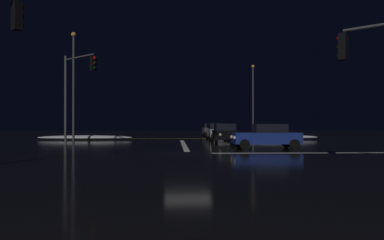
# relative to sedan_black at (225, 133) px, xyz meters

# --- Properties ---
(ground) EXTENTS (120.00, 120.00, 0.10)m
(ground) POSITION_rel_sedan_black_xyz_m (-3.49, -11.36, -0.85)
(ground) COLOR black
(stop_line_north) EXTENTS (0.35, 14.60, 0.01)m
(stop_line_north) POSITION_rel_sedan_black_xyz_m (-3.49, -2.85, -0.80)
(stop_line_north) COLOR white
(stop_line_north) RESTS_ON ground
(centre_line_ns) EXTENTS (22.00, 0.15, 0.01)m
(centre_line_ns) POSITION_rel_sedan_black_xyz_m (-3.49, 8.75, -0.80)
(centre_line_ns) COLOR yellow
(centre_line_ns) RESTS_ON ground
(crosswalk_bar_east) EXTENTS (14.60, 0.40, 0.01)m
(crosswalk_bar_east) POSITION_rel_sedan_black_xyz_m (5.12, -11.36, -0.80)
(crosswalk_bar_east) COLOR white
(crosswalk_bar_east) RESTS_ON ground
(snow_bank_left_curb) EXTENTS (9.09, 1.50, 0.44)m
(snow_bank_left_curb) POSITION_rel_sedan_black_xyz_m (-12.80, 6.00, -0.58)
(snow_bank_left_curb) COLOR white
(snow_bank_left_curb) RESTS_ON ground
(snow_bank_right_curb) EXTENTS (8.16, 1.50, 0.46)m
(snow_bank_right_curb) POSITION_rel_sedan_black_xyz_m (5.82, 5.69, -0.57)
(snow_bank_right_curb) COLOR white
(snow_bank_right_curb) RESTS_ON ground
(sedan_black) EXTENTS (2.02, 4.33, 1.57)m
(sedan_black) POSITION_rel_sedan_black_xyz_m (0.00, 0.00, 0.00)
(sedan_black) COLOR black
(sedan_black) RESTS_ON ground
(sedan_silver) EXTENTS (2.02, 4.33, 1.57)m
(sedan_silver) POSITION_rel_sedan_black_xyz_m (0.07, 6.17, 0.00)
(sedan_silver) COLOR #B7B7BC
(sedan_silver) RESTS_ON ground
(sedan_white) EXTENTS (2.02, 4.33, 1.57)m
(sedan_white) POSITION_rel_sedan_black_xyz_m (0.44, 12.47, 0.00)
(sedan_white) COLOR silver
(sedan_white) RESTS_ON ground
(sedan_gray) EXTENTS (2.02, 4.33, 1.57)m
(sedan_gray) POSITION_rel_sedan_black_xyz_m (0.44, 17.76, 0.00)
(sedan_gray) COLOR slate
(sedan_gray) RESTS_ON ground
(sedan_blue_crossing) EXTENTS (4.33, 2.02, 1.57)m
(sedan_blue_crossing) POSITION_rel_sedan_black_xyz_m (1.68, -7.71, 0.00)
(sedan_blue_crossing) COLOR navy
(sedan_blue_crossing) RESTS_ON ground
(traffic_signal_nw) EXTENTS (2.90, 2.90, 6.69)m
(traffic_signal_nw) POSITION_rel_sedan_black_xyz_m (-11.33, -3.51, 3.77)
(traffic_signal_nw) COLOR #4C4C51
(traffic_signal_nw) RESTS_ON ground
(streetlamp_left_near) EXTENTS (0.44, 0.44, 9.67)m
(streetlamp_left_near) POSITION_rel_sedan_black_xyz_m (-13.10, 2.75, 4.73)
(streetlamp_left_near) COLOR #424247
(streetlamp_left_near) RESTS_ON ground
(streetlamp_right_far) EXTENTS (0.44, 0.44, 9.24)m
(streetlamp_right_far) POSITION_rel_sedan_black_xyz_m (6.12, 18.75, 4.51)
(streetlamp_right_far) COLOR #424247
(streetlamp_right_far) RESTS_ON ground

